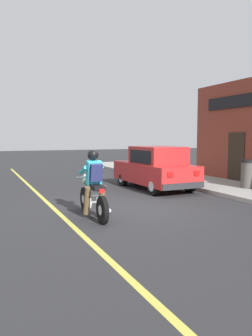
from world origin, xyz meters
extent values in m
plane|color=#2B2B2D|center=(0.00, 0.00, 0.00)|extent=(80.00, 80.00, 0.00)
cube|color=#9E9B93|center=(4.73, 3.00, 0.07)|extent=(2.60, 22.00, 0.14)
cube|color=#D1C64C|center=(-1.80, 3.00, 0.00)|extent=(0.12, 19.80, 0.01)
cube|color=#2D2319|center=(6.01, 2.50, 1.05)|extent=(0.04, 0.90, 2.10)
cylinder|color=black|center=(-1.11, 0.25, 0.31)|extent=(0.12, 0.62, 0.62)
cylinder|color=silver|center=(-1.11, 0.25, 0.31)|extent=(0.13, 0.22, 0.22)
cylinder|color=black|center=(-1.15, -1.15, 0.31)|extent=(0.12, 0.62, 0.62)
cylinder|color=silver|center=(-1.15, -1.15, 0.31)|extent=(0.13, 0.22, 0.22)
cube|color=silver|center=(-1.13, -0.50, 0.39)|extent=(0.29, 0.41, 0.24)
ellipsoid|color=#196B33|center=(-1.12, -0.25, 0.80)|extent=(0.31, 0.53, 0.24)
cube|color=black|center=(-1.14, -0.73, 0.76)|extent=(0.28, 0.57, 0.10)
cylinder|color=silver|center=(-1.11, 0.15, 0.62)|extent=(0.08, 0.33, 0.68)
cylinder|color=silver|center=(-1.12, 0.03, 0.91)|extent=(0.56, 0.06, 0.04)
sphere|color=silver|center=(-1.11, 0.20, 0.79)|extent=(0.16, 0.16, 0.16)
cylinder|color=silver|center=(-0.98, -0.90, 0.29)|extent=(0.10, 0.55, 0.08)
cube|color=red|center=(-1.15, -1.10, 0.73)|extent=(0.12, 0.06, 0.08)
cylinder|color=brown|center=(-1.31, -0.56, 0.43)|extent=(0.15, 0.35, 0.71)
cylinder|color=brown|center=(-0.95, -0.57, 0.43)|extent=(0.15, 0.35, 0.71)
cube|color=#33B2D1|center=(-1.13, -0.55, 1.08)|extent=(0.35, 0.34, 0.57)
cylinder|color=#33B2D1|center=(-1.33, -0.30, 1.12)|extent=(0.10, 0.52, 0.26)
cylinder|color=#33B2D1|center=(-0.93, -0.31, 1.12)|extent=(0.10, 0.52, 0.26)
sphere|color=black|center=(-1.13, -0.49, 1.49)|extent=(0.26, 0.26, 0.26)
cube|color=navy|center=(-1.14, -0.71, 1.10)|extent=(0.29, 0.25, 0.42)
cylinder|color=black|center=(1.57, 3.91, 0.30)|extent=(0.19, 0.60, 0.60)
cylinder|color=silver|center=(1.57, 3.91, 0.30)|extent=(0.21, 0.33, 0.33)
cylinder|color=black|center=(3.01, 3.94, 0.30)|extent=(0.19, 0.60, 0.60)
cylinder|color=silver|center=(3.01, 3.94, 0.30)|extent=(0.21, 0.33, 0.33)
cylinder|color=black|center=(1.62, 1.51, 0.30)|extent=(0.19, 0.60, 0.60)
cylinder|color=silver|center=(1.62, 1.51, 0.30)|extent=(0.21, 0.33, 0.33)
cylinder|color=black|center=(3.06, 1.54, 0.30)|extent=(0.19, 0.60, 0.60)
cylinder|color=silver|center=(3.06, 1.54, 0.30)|extent=(0.21, 0.33, 0.33)
cube|color=red|center=(2.32, 2.73, 0.60)|extent=(1.72, 3.73, 0.70)
cube|color=red|center=(2.32, 2.48, 1.24)|extent=(1.48, 1.93, 0.66)
cube|color=black|center=(2.30, 3.34, 1.19)|extent=(1.33, 0.38, 0.51)
cube|color=black|center=(1.60, 2.46, 1.22)|extent=(0.06, 1.52, 0.46)
cube|color=black|center=(3.05, 2.49, 1.22)|extent=(0.06, 1.52, 0.46)
cube|color=silver|center=(1.77, 4.57, 0.72)|extent=(0.24, 0.05, 0.14)
cube|color=red|center=(1.85, 0.85, 0.74)|extent=(0.20, 0.04, 0.16)
cube|color=silver|center=(2.79, 4.60, 0.72)|extent=(0.24, 0.05, 0.14)
cube|color=red|center=(2.87, 0.88, 0.74)|extent=(0.20, 0.04, 0.16)
cube|color=#28282B|center=(2.28, 4.55, 0.35)|extent=(1.61, 0.15, 0.20)
cube|color=#28282B|center=(2.36, 0.90, 0.35)|extent=(1.61, 0.15, 0.20)
cylinder|color=#514C47|center=(4.97, 0.74, 0.59)|extent=(0.52, 0.52, 0.90)
cylinder|color=black|center=(4.97, 0.74, 1.08)|extent=(0.56, 0.56, 0.08)
camera|label=1|loc=(-3.60, -7.80, 1.91)|focal=35.00mm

